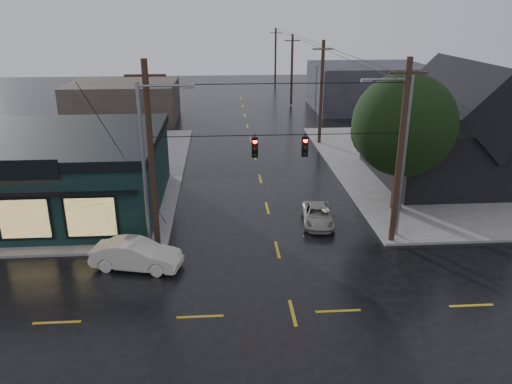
{
  "coord_description": "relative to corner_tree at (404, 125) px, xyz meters",
  "views": [
    {
      "loc": [
        -2.88,
        -18.26,
        12.47
      ],
      "look_at": [
        -1.17,
        6.03,
        3.39
      ],
      "focal_mm": 35.0,
      "sensor_mm": 36.0,
      "label": 1
    }
  ],
  "objects": [
    {
      "name": "ground_plane",
      "position": [
        -8.31,
        -11.1,
        -5.63
      ],
      "size": [
        160.0,
        160.0,
        0.0
      ],
      "primitive_type": "plane",
      "color": "black"
    },
    {
      "name": "utility_pole_far_c",
      "position": [
        -1.81,
        56.9,
        -5.63
      ],
      "size": [
        2.0,
        0.32,
        9.15
      ],
      "primitive_type": null,
      "color": "#322316",
      "rests_on": "ground"
    },
    {
      "name": "span_signal_assembly",
      "position": [
        -8.21,
        -4.6,
        0.07
      ],
      "size": [
        13.0,
        0.48,
        1.23
      ],
      "color": "black",
      "rests_on": "ground"
    },
    {
      "name": "ne_building",
      "position": [
        6.69,
        5.9,
        -1.16
      ],
      "size": [
        12.6,
        11.6,
        8.75
      ],
      "color": "black",
      "rests_on": "ground"
    },
    {
      "name": "utility_pole_far_b",
      "position": [
        -1.81,
        36.9,
        -5.63
      ],
      "size": [
        2.0,
        0.32,
        9.15
      ],
      "primitive_type": null,
      "color": "#322316",
      "rests_on": "ground"
    },
    {
      "name": "bg_building_east",
      "position": [
        7.69,
        33.9,
        -2.83
      ],
      "size": [
        14.0,
        12.0,
        5.6
      ],
      "primitive_type": "cube",
      "color": "#2A292F",
      "rests_on": "ground"
    },
    {
      "name": "sidewalk_nw",
      "position": [
        -28.31,
        8.9,
        -5.55
      ],
      "size": [
        28.0,
        28.0,
        0.15
      ],
      "primitive_type": "cube",
      "color": "slate",
      "rests_on": "ground"
    },
    {
      "name": "sidewalk_ne",
      "position": [
        11.69,
        8.9,
        -5.55
      ],
      "size": [
        28.0,
        28.0,
        0.15
      ],
      "primitive_type": "cube",
      "color": "slate",
      "rests_on": "ground"
    },
    {
      "name": "suv_silver",
      "position": [
        -5.46,
        -1.79,
        -5.08
      ],
      "size": [
        2.24,
        4.12,
        1.1
      ],
      "primitive_type": "imported",
      "rotation": [
        0.0,
        0.0,
        -0.11
      ],
      "color": "gray",
      "rests_on": "ground"
    },
    {
      "name": "utility_pole_nw",
      "position": [
        -14.81,
        -4.6,
        -5.63
      ],
      "size": [
        2.0,
        0.32,
        10.15
      ],
      "primitive_type": null,
      "color": "#322316",
      "rests_on": "ground"
    },
    {
      "name": "utility_pole_far_a",
      "position": [
        -1.81,
        16.9,
        -5.63
      ],
      "size": [
        2.0,
        0.32,
        9.65
      ],
      "primitive_type": null,
      "color": "#322316",
      "rests_on": "ground"
    },
    {
      "name": "streetlight_ne",
      "position": [
        -1.31,
        -3.9,
        -5.63
      ],
      "size": [
        5.4,
        0.3,
        9.15
      ],
      "primitive_type": null,
      "color": "gray",
      "rests_on": "ground"
    },
    {
      "name": "pizza_shop",
      "position": [
        -23.31,
        1.84,
        -3.07
      ],
      "size": [
        16.3,
        12.34,
        4.9
      ],
      "color": "black",
      "rests_on": "ground"
    },
    {
      "name": "streetlight_nw",
      "position": [
        -15.11,
        -5.3,
        -5.63
      ],
      "size": [
        5.4,
        0.3,
        9.15
      ],
      "primitive_type": null,
      "color": "gray",
      "rests_on": "ground"
    },
    {
      "name": "sedan_cream",
      "position": [
        -15.63,
        -6.59,
        -4.89
      ],
      "size": [
        4.76,
        2.56,
        1.49
      ],
      "primitive_type": "imported",
      "rotation": [
        0.0,
        0.0,
        1.34
      ],
      "color": "beige",
      "rests_on": "ground"
    },
    {
      "name": "bg_building_west",
      "position": [
        -22.31,
        28.9,
        -3.43
      ],
      "size": [
        12.0,
        10.0,
        4.4
      ],
      "primitive_type": "cube",
      "color": "#382D28",
      "rests_on": "ground"
    },
    {
      "name": "utility_pole_ne",
      "position": [
        -1.81,
        -4.6,
        -5.63
      ],
      "size": [
        2.0,
        0.32,
        10.15
      ],
      "primitive_type": null,
      "color": "#322316",
      "rests_on": "ground"
    },
    {
      "name": "corner_tree",
      "position": [
        0.0,
        0.0,
        0.0
      ],
      "size": [
        6.39,
        6.39,
        8.7
      ],
      "color": "black",
      "rests_on": "ground"
    }
  ]
}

